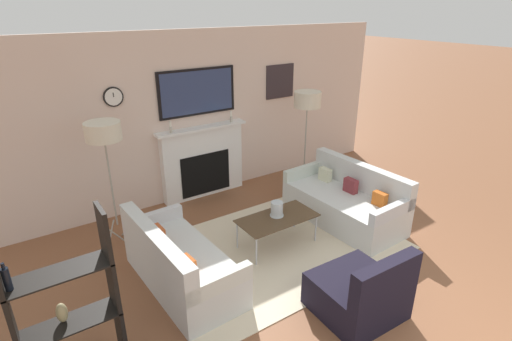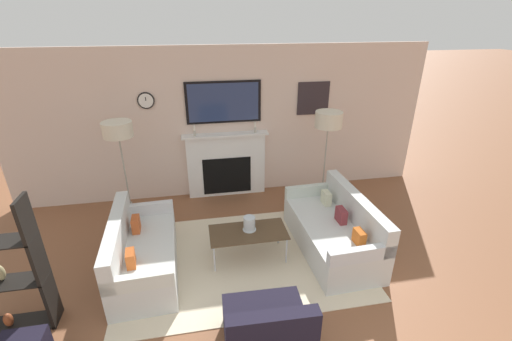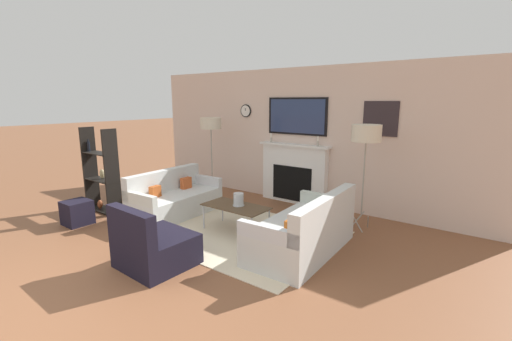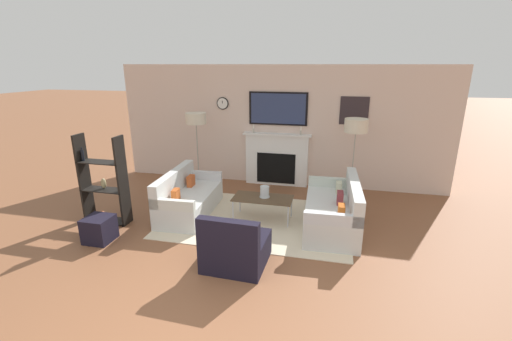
{
  "view_description": "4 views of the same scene",
  "coord_description": "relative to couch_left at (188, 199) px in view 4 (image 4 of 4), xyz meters",
  "views": [
    {
      "loc": [
        -2.74,
        -0.75,
        3.05
      ],
      "look_at": [
        0.09,
        3.43,
        0.92
      ],
      "focal_mm": 28.0,
      "sensor_mm": 36.0,
      "label": 1
    },
    {
      "loc": [
        -0.52,
        -0.95,
        3.15
      ],
      "look_at": [
        0.32,
        3.56,
        1.05
      ],
      "focal_mm": 24.0,
      "sensor_mm": 36.0,
      "label": 2
    },
    {
      "loc": [
        3.44,
        -1.05,
        2.06
      ],
      "look_at": [
        0.13,
        3.4,
        0.92
      ],
      "focal_mm": 24.0,
      "sensor_mm": 36.0,
      "label": 3
    },
    {
      "loc": [
        1.25,
        -2.63,
        2.71
      ],
      "look_at": [
        -0.14,
        3.36,
        0.79
      ],
      "focal_mm": 24.0,
      "sensor_mm": 36.0,
      "label": 4
    }
  ],
  "objects": [
    {
      "name": "hurricane_candle",
      "position": [
        1.46,
        0.08,
        0.23
      ],
      "size": [
        0.19,
        0.19,
        0.2
      ],
      "color": "silver",
      "rests_on": "coffee_table"
    },
    {
      "name": "ottoman",
      "position": [
        -0.94,
        -1.31,
        -0.08
      ],
      "size": [
        0.41,
        0.41,
        0.41
      ],
      "color": "black",
      "rests_on": "ground_plane"
    },
    {
      "name": "area_rug",
      "position": [
        1.34,
        0.0,
        -0.28
      ],
      "size": [
        3.29,
        2.24,
        0.01
      ],
      "color": "beige",
      "rests_on": "ground_plane"
    },
    {
      "name": "fireplace_wall",
      "position": [
        1.35,
        2.08,
        0.96
      ],
      "size": [
        7.53,
        0.28,
        2.7
      ],
      "color": "beige",
      "rests_on": "ground_plane"
    },
    {
      "name": "ground_plane",
      "position": [
        1.34,
        -2.89,
        -0.28
      ],
      "size": [
        60.0,
        60.0,
        0.0
      ],
      "primitive_type": "plane",
      "color": "brown"
    },
    {
      "name": "shelf_unit",
      "position": [
        -1.25,
        -0.67,
        0.44
      ],
      "size": [
        0.8,
        0.28,
        1.58
      ],
      "color": "black",
      "rests_on": "ground_plane"
    },
    {
      "name": "floor_lamp_left",
      "position": [
        -0.32,
        1.33,
        1.28
      ],
      "size": [
        0.44,
        0.44,
        1.71
      ],
      "color": "#9E998E",
      "rests_on": "ground_plane"
    },
    {
      "name": "couch_left",
      "position": [
        0.0,
        0.0,
        0.0
      ],
      "size": [
        0.85,
        1.71,
        0.81
      ],
      "color": "silver",
      "rests_on": "ground_plane"
    },
    {
      "name": "couch_right",
      "position": [
        2.68,
        0.0,
        0.01
      ],
      "size": [
        0.93,
        1.81,
        0.84
      ],
      "color": "silver",
      "rests_on": "ground_plane"
    },
    {
      "name": "armchair",
      "position": [
        1.37,
        -1.49,
        -0.02
      ],
      "size": [
        0.86,
        0.84,
        0.82
      ],
      "color": "black",
      "rests_on": "ground_plane"
    },
    {
      "name": "floor_lamp_right",
      "position": [
        3.0,
        1.33,
        1.26
      ],
      "size": [
        0.45,
        0.45,
        1.7
      ],
      "color": "#9E998E",
      "rests_on": "ground_plane"
    },
    {
      "name": "coffee_table",
      "position": [
        1.43,
        0.03,
        0.11
      ],
      "size": [
        1.06,
        0.53,
        0.42
      ],
      "color": "#4C3823",
      "rests_on": "ground_plane"
    }
  ]
}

